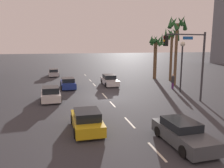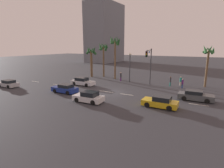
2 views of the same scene
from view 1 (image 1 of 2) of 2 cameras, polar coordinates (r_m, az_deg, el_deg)
ground_plane at (r=24.31m, az=-1.45°, el=-3.42°), size 220.00×220.00×0.00m
lane_stripe_0 at (r=41.79m, az=-6.72°, el=2.24°), size 2.03×0.14×0.01m
lane_stripe_1 at (r=35.54m, az=-5.45°, el=0.88°), size 2.15×0.14×0.01m
lane_stripe_2 at (r=31.94m, az=-4.48°, el=-0.16°), size 2.24×0.14×0.01m
lane_stripe_3 at (r=25.13m, az=-1.87°, el=-2.96°), size 2.59×0.14×0.01m
lane_stripe_4 at (r=21.67m, az=0.13°, el=-5.09°), size 2.18×0.14×0.01m
lane_stripe_5 at (r=16.89m, az=4.43°, el=-9.59°), size 2.41×0.14×0.01m
lane_stripe_6 at (r=12.90m, az=11.15°, el=-16.26°), size 2.30×0.14×0.01m
car_0 at (r=41.50m, az=-14.39°, el=2.75°), size 4.19×1.86×1.27m
car_1 at (r=31.51m, az=-0.63°, el=0.93°), size 4.63×1.85×1.43m
car_2 at (r=13.89m, az=17.22°, el=-11.70°), size 4.52×2.01×1.36m
car_3 at (r=15.44m, az=-6.32°, el=-9.07°), size 4.18×1.94×1.38m
car_4 at (r=29.79m, az=-10.95°, el=0.17°), size 4.25×1.94×1.37m
car_5 at (r=23.78m, az=-15.07°, el=-2.47°), size 4.11×2.06×1.43m
traffic_signal at (r=22.93m, az=19.17°, el=6.67°), size 0.78×4.68×6.76m
streetlamp at (r=27.73m, az=17.11°, el=6.50°), size 0.56×0.56×5.90m
pedestrian_1 at (r=29.93m, az=14.97°, el=0.70°), size 0.45×0.45×1.84m
palm_tree_0 at (r=36.12m, az=14.74°, el=10.54°), size 2.22×2.70×8.11m
palm_tree_2 at (r=32.16m, az=15.97°, el=12.45°), size 2.72×2.80×9.47m
palm_tree_3 at (r=37.66m, az=10.94°, el=8.98°), size 2.63×2.50×7.37m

